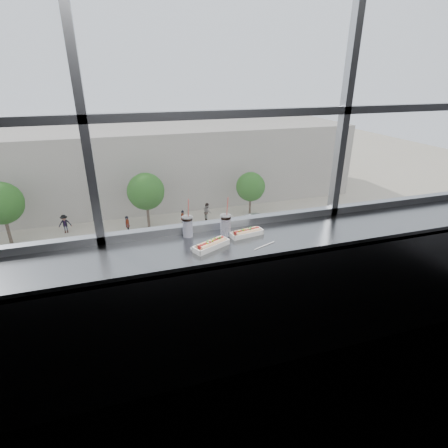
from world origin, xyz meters
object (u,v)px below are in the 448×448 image
object	(u,v)px
car_far_b	(181,232)
tree_left	(1,203)
tree_center	(146,192)
wrapper	(198,248)
loose_straw	(265,246)
pedestrian_c	(183,217)
pedestrian_b	(127,223)
car_far_c	(260,221)
pedestrian_a	(65,222)
hotdog_tray_right	(247,232)
car_near_e	(327,260)
pedestrian_d	(207,210)
hotdog_tray_left	(211,244)
car_near_b	(30,312)
soda_cup_right	(226,224)
car_near_c	(139,293)
soda_cup_left	(188,225)
tree_right	(251,187)
car_near_d	(230,275)

from	to	relation	value
car_far_b	tree_left	xyz separation A→B (m)	(-13.74, 4.00, 2.69)
tree_center	wrapper	bearing A→B (deg)	-93.61
loose_straw	pedestrian_c	distance (m)	30.23
pedestrian_b	car_far_b	bearing A→B (deg)	53.25
car_far_c	pedestrian_a	bearing A→B (deg)	73.11
tree_center	hotdog_tray_right	bearing A→B (deg)	-92.77
car_near_e	pedestrian_d	bearing A→B (deg)	26.56
car_near_e	car_far_c	world-z (taller)	car_far_c
wrapper	car_far_c	size ratio (longest dim) A/B	0.02
hotdog_tray_left	loose_straw	size ratio (longest dim) A/B	1.47
hotdog_tray_right	car_near_b	size ratio (longest dim) A/B	0.05
soda_cup_right	car_near_b	xyz separation A→B (m)	(-6.32, 16.15, -11.19)
car_far_c	wrapper	bearing A→B (deg)	155.08
car_near_e	pedestrian_d	xyz separation A→B (m)	(-5.61, 11.98, 0.04)
car_near_b	tree_center	world-z (taller)	tree_center
wrapper	tree_left	size ratio (longest dim) A/B	0.02
tree_left	car_near_b	bearing A→B (deg)	-73.20
car_near_b	car_near_c	distance (m)	5.99
soda_cup_right	pedestrian_d	size ratio (longest dim) A/B	0.15
soda_cup_left	soda_cup_right	world-z (taller)	soda_cup_right
wrapper	tree_right	world-z (taller)	wrapper
hotdog_tray_left	soda_cup_right	size ratio (longest dim) A/B	0.94
pedestrian_d	pedestrian_a	xyz separation A→B (m)	(-12.89, 1.07, -0.04)
wrapper	car_near_d	size ratio (longest dim) A/B	0.02
car_far_c	car_near_c	size ratio (longest dim) A/B	1.08
hotdog_tray_right	car_near_e	distance (m)	23.32
hotdog_tray_left	tree_left	xyz separation A→B (m)	(-9.77, 28.34, -8.45)
car_near_e	tree_right	distance (m)	12.22
pedestrian_c	car_far_b	bearing A→B (deg)	166.22
pedestrian_d	tree_left	size ratio (longest dim) A/B	0.40
pedestrian_b	tree_center	xyz separation A→B (m)	(1.93, 0.86, 2.49)
car_near_e	loose_straw	bearing A→B (deg)	144.14
pedestrian_a	car_far_b	bearing A→B (deg)	-27.91
tree_center	car_near_d	bearing A→B (deg)	-71.84
hotdog_tray_left	tree_center	world-z (taller)	hotdog_tray_left
hotdog_tray_right	tree_center	world-z (taller)	hotdog_tray_right
car_near_e	car_near_b	bearing A→B (deg)	91.48
car_near_e	pedestrian_a	world-z (taller)	pedestrian_a
car_near_c	car_near_b	bearing A→B (deg)	87.58
car_far_c	pedestrian_c	xyz separation A→B (m)	(-6.38, 3.34, -0.10)
car_near_d	pedestrian_b	distance (m)	12.59
car_far_c	car_far_b	world-z (taller)	car_far_c
car_near_c	car_far_b	size ratio (longest dim) A/B	1.02
hotdog_tray_right	car_near_e	size ratio (longest dim) A/B	0.05
car_near_c	tree_right	world-z (taller)	tree_right
soda_cup_left	car_near_b	size ratio (longest dim) A/B	0.06
pedestrian_d	pedestrian_a	bearing A→B (deg)	85.25
car_near_c	tree_right	distance (m)	17.04
wrapper	tree_left	distance (m)	31.10
pedestrian_a	soda_cup_left	bearing A→B (deg)	-79.39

